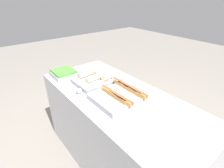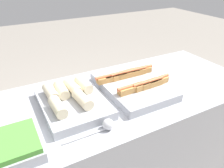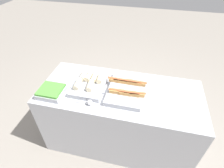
# 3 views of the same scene
# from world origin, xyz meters

# --- Properties ---
(counter) EXTENTS (1.73, 0.76, 0.87)m
(counter) POSITION_xyz_m (0.00, 0.00, 0.43)
(counter) COLOR #A8AAB2
(counter) RESTS_ON ground_plane
(tray_hotdogs) EXTENTS (0.42, 0.51, 0.10)m
(tray_hotdogs) POSITION_xyz_m (0.06, 0.00, 0.91)
(tray_hotdogs) COLOR #A8AAB2
(tray_hotdogs) RESTS_ON counter
(tray_wraps) EXTENTS (0.33, 0.45, 0.11)m
(tray_wraps) POSITION_xyz_m (-0.34, 0.01, 0.91)
(tray_wraps) COLOR #A8AAB2
(tray_wraps) RESTS_ON counter
(tray_side_front) EXTENTS (0.26, 0.24, 0.07)m
(tray_side_front) POSITION_xyz_m (-0.69, -0.21, 0.90)
(tray_side_front) COLOR #A8AAB2
(tray_side_front) RESTS_ON counter
(serving_spoon_near) EXTENTS (0.26, 0.06, 0.06)m
(serving_spoon_near) POSITION_xyz_m (-0.27, -0.26, 0.89)
(serving_spoon_near) COLOR silver
(serving_spoon_near) RESTS_ON counter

